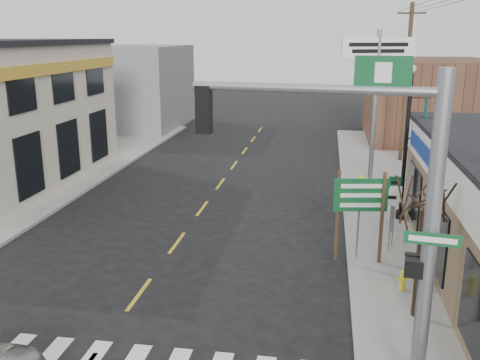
% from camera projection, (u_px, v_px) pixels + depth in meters
% --- Properties ---
extents(sidewalk_right, '(6.00, 38.00, 0.13)m').
position_uv_depth(sidewalk_right, '(415.00, 210.00, 22.59)').
color(sidewalk_right, gray).
rests_on(sidewalk_right, ground).
extents(sidewalk_left, '(6.00, 38.00, 0.13)m').
position_uv_depth(sidewalk_left, '(22.00, 191.00, 25.38)').
color(sidewalk_left, gray).
rests_on(sidewalk_left, ground).
extents(center_line, '(0.12, 56.00, 0.01)m').
position_uv_depth(center_line, '(177.00, 243.00, 19.24)').
color(center_line, gold).
rests_on(center_line, ground).
extents(bldg_distant_right, '(8.00, 10.00, 5.60)m').
position_uv_depth(bldg_distant_right, '(426.00, 100.00, 37.59)').
color(bldg_distant_right, brown).
rests_on(bldg_distant_right, ground).
extents(bldg_distant_left, '(9.00, 10.00, 6.40)m').
position_uv_depth(bldg_distant_left, '(125.00, 87.00, 42.95)').
color(bldg_distant_left, slate).
rests_on(bldg_distant_left, ground).
extents(traffic_signal_pole, '(5.33, 0.39, 6.75)m').
position_uv_depth(traffic_signal_pole, '(390.00, 202.00, 10.23)').
color(traffic_signal_pole, gray).
rests_on(traffic_signal_pole, sidewalk_right).
extents(guide_sign, '(1.72, 0.14, 3.00)m').
position_uv_depth(guide_sign, '(360.00, 205.00, 16.86)').
color(guide_sign, '#493522').
rests_on(guide_sign, sidewalk_right).
extents(fire_hydrant, '(0.19, 0.19, 0.61)m').
position_uv_depth(fire_hydrant, '(403.00, 279.00, 15.33)').
color(fire_hydrant, yellow).
rests_on(fire_hydrant, sidewalk_right).
extents(ped_crossing_sign, '(1.10, 0.08, 2.84)m').
position_uv_depth(ped_crossing_sign, '(360.00, 201.00, 17.20)').
color(ped_crossing_sign, gray).
rests_on(ped_crossing_sign, sidewalk_right).
extents(lamp_post, '(0.78, 0.62, 6.04)m').
position_uv_depth(lamp_post, '(409.00, 132.00, 20.48)').
color(lamp_post, black).
rests_on(lamp_post, sidewalk_right).
extents(dance_center_sign, '(3.45, 0.22, 7.34)m').
position_uv_depth(dance_center_sign, '(377.00, 72.00, 24.10)').
color(dance_center_sign, gray).
rests_on(dance_center_sign, sidewalk_right).
extents(bare_tree, '(2.17, 2.17, 4.33)m').
position_uv_depth(bare_tree, '(426.00, 191.00, 13.13)').
color(bare_tree, black).
rests_on(bare_tree, sidewalk_right).
extents(utility_pole_far, '(1.54, 0.23, 8.83)m').
position_uv_depth(utility_pole_far, '(406.00, 82.00, 30.22)').
color(utility_pole_far, '#3C2E1B').
rests_on(utility_pole_far, sidewalk_right).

